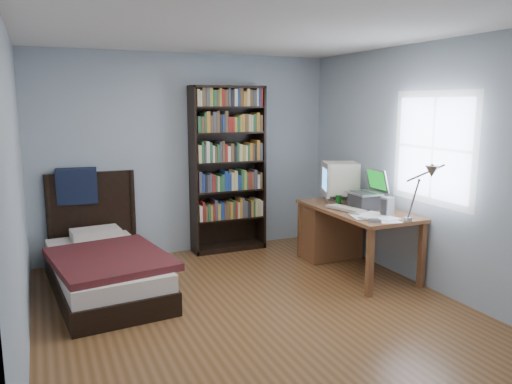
# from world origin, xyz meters

# --- Properties ---
(room) EXTENTS (4.20, 4.24, 2.50)m
(room) POSITION_xyz_m (0.03, -0.00, 1.25)
(room) COLOR brown
(room) RESTS_ON ground
(desk) EXTENTS (0.75, 1.51, 0.73)m
(desk) POSITION_xyz_m (1.50, 0.97, 0.41)
(desk) COLOR brown
(desk) RESTS_ON floor
(crt_monitor) EXTENTS (0.54, 0.50, 0.48)m
(crt_monitor) POSITION_xyz_m (1.54, 1.00, 1.00)
(crt_monitor) COLOR beige
(crt_monitor) RESTS_ON desk
(laptop) EXTENTS (0.37, 0.37, 0.44)m
(laptop) POSITION_xyz_m (1.58, 0.52, 0.85)
(laptop) COLOR #2D2D30
(laptop) RESTS_ON desk
(desk_lamp) EXTENTS (0.24, 0.53, 0.63)m
(desk_lamp) POSITION_xyz_m (1.48, -0.54, 1.24)
(desk_lamp) COLOR #99999E
(desk_lamp) RESTS_ON desk
(keyboard) EXTENTS (0.28, 0.48, 0.04)m
(keyboard) POSITION_xyz_m (1.34, 0.53, 0.75)
(keyboard) COLOR #B5A897
(keyboard) RESTS_ON desk
(speaker) EXTENTS (0.11, 0.11, 0.20)m
(speaker) POSITION_xyz_m (1.58, 0.13, 0.83)
(speaker) COLOR gray
(speaker) RESTS_ON desk
(soda_can) EXTENTS (0.07, 0.07, 0.12)m
(soda_can) POSITION_xyz_m (1.41, 0.79, 0.79)
(soda_can) COLOR #083B10
(soda_can) RESTS_ON desk
(mouse) EXTENTS (0.06, 0.10, 0.04)m
(mouse) POSITION_xyz_m (1.47, 0.88, 0.75)
(mouse) COLOR silver
(mouse) RESTS_ON desk
(phone_silver) EXTENTS (0.11, 0.12, 0.02)m
(phone_silver) POSITION_xyz_m (1.29, 0.29, 0.74)
(phone_silver) COLOR #B2B2B7
(phone_silver) RESTS_ON desk
(phone_grey) EXTENTS (0.05, 0.09, 0.02)m
(phone_grey) POSITION_xyz_m (1.24, 0.09, 0.74)
(phone_grey) COLOR gray
(phone_grey) RESTS_ON desk
(external_drive) EXTENTS (0.13, 0.13, 0.02)m
(external_drive) POSITION_xyz_m (1.28, -0.05, 0.74)
(external_drive) COLOR gray
(external_drive) RESTS_ON desk
(bookshelf) EXTENTS (0.95, 0.30, 2.11)m
(bookshelf) POSITION_xyz_m (0.48, 1.94, 1.06)
(bookshelf) COLOR black
(bookshelf) RESTS_ON floor
(bed) EXTENTS (1.19, 2.07, 1.16)m
(bed) POSITION_xyz_m (-1.20, 1.14, 0.26)
(bed) COLOR black
(bed) RESTS_ON floor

